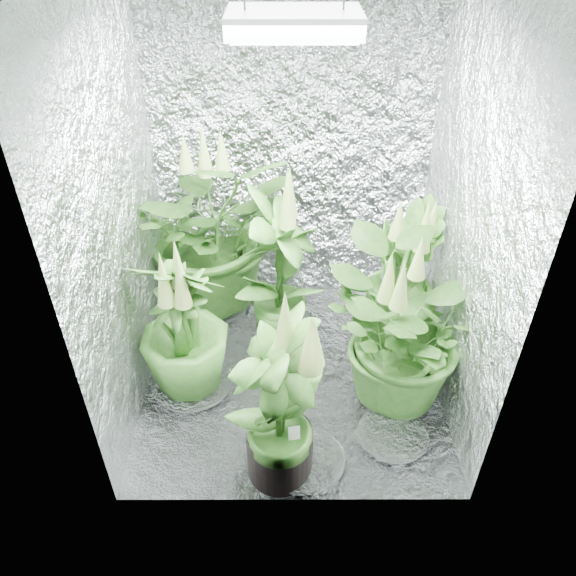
{
  "coord_description": "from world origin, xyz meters",
  "views": [
    {
      "loc": [
        -0.03,
        -2.24,
        2.3
      ],
      "look_at": [
        -0.02,
        0.0,
        0.6
      ],
      "focal_mm": 35.0,
      "sensor_mm": 36.0,
      "label": 1
    }
  ],
  "objects_px": {
    "grow_lamp": "(294,23)",
    "plant_e": "(400,336)",
    "plant_a": "(211,228)",
    "plant_b": "(279,275)",
    "plant_d": "(183,328)",
    "plant_f": "(279,403)",
    "circulation_fan": "(386,300)",
    "plant_c": "(401,278)"
  },
  "relations": [
    {
      "from": "circulation_fan",
      "to": "plant_a",
      "type": "bearing_deg",
      "value": -176.76
    },
    {
      "from": "plant_a",
      "to": "circulation_fan",
      "type": "relative_size",
      "value": 2.94
    },
    {
      "from": "plant_d",
      "to": "circulation_fan",
      "type": "relative_size",
      "value": 2.3
    },
    {
      "from": "plant_a",
      "to": "plant_b",
      "type": "xyz_separation_m",
      "value": [
        0.41,
        -0.39,
        -0.06
      ]
    },
    {
      "from": "plant_f",
      "to": "grow_lamp",
      "type": "bearing_deg",
      "value": 84.49
    },
    {
      "from": "plant_b",
      "to": "circulation_fan",
      "type": "bearing_deg",
      "value": 16.69
    },
    {
      "from": "grow_lamp",
      "to": "plant_a",
      "type": "xyz_separation_m",
      "value": [
        -0.48,
        0.64,
        -1.26
      ]
    },
    {
      "from": "plant_b",
      "to": "plant_e",
      "type": "xyz_separation_m",
      "value": [
        0.59,
        -0.45,
        -0.04
      ]
    },
    {
      "from": "plant_a",
      "to": "plant_e",
      "type": "xyz_separation_m",
      "value": [
        1.01,
        -0.85,
        -0.11
      ]
    },
    {
      "from": "plant_b",
      "to": "circulation_fan",
      "type": "distance_m",
      "value": 0.75
    },
    {
      "from": "plant_f",
      "to": "circulation_fan",
      "type": "bearing_deg",
      "value": 59.43
    },
    {
      "from": "plant_d",
      "to": "grow_lamp",
      "type": "bearing_deg",
      "value": 10.4
    },
    {
      "from": "plant_d",
      "to": "plant_c",
      "type": "bearing_deg",
      "value": 19.54
    },
    {
      "from": "plant_b",
      "to": "plant_e",
      "type": "distance_m",
      "value": 0.75
    },
    {
      "from": "plant_f",
      "to": "plant_c",
      "type": "bearing_deg",
      "value": 54.59
    },
    {
      "from": "plant_c",
      "to": "plant_f",
      "type": "bearing_deg",
      "value": -125.41
    },
    {
      "from": "plant_d",
      "to": "plant_f",
      "type": "distance_m",
      "value": 0.73
    },
    {
      "from": "plant_b",
      "to": "circulation_fan",
      "type": "relative_size",
      "value": 2.69
    },
    {
      "from": "plant_a",
      "to": "plant_c",
      "type": "height_order",
      "value": "plant_a"
    },
    {
      "from": "plant_d",
      "to": "plant_a",
      "type": "bearing_deg",
      "value": 84.51
    },
    {
      "from": "plant_f",
      "to": "plant_e",
      "type": "bearing_deg",
      "value": 36.49
    },
    {
      "from": "plant_d",
      "to": "plant_f",
      "type": "xyz_separation_m",
      "value": [
        0.49,
        -0.54,
        0.05
      ]
    },
    {
      "from": "plant_c",
      "to": "plant_f",
      "type": "relative_size",
      "value": 0.92
    },
    {
      "from": "plant_a",
      "to": "plant_c",
      "type": "bearing_deg",
      "value": -16.55
    },
    {
      "from": "grow_lamp",
      "to": "plant_b",
      "type": "height_order",
      "value": "grow_lamp"
    },
    {
      "from": "grow_lamp",
      "to": "plant_e",
      "type": "height_order",
      "value": "grow_lamp"
    },
    {
      "from": "plant_a",
      "to": "plant_f",
      "type": "distance_m",
      "value": 1.35
    },
    {
      "from": "grow_lamp",
      "to": "circulation_fan",
      "type": "bearing_deg",
      "value": 37.39
    },
    {
      "from": "plant_c",
      "to": "plant_e",
      "type": "height_order",
      "value": "plant_e"
    },
    {
      "from": "grow_lamp",
      "to": "plant_d",
      "type": "bearing_deg",
      "value": -169.6
    },
    {
      "from": "plant_b",
      "to": "plant_e",
      "type": "height_order",
      "value": "plant_b"
    },
    {
      "from": "plant_a",
      "to": "circulation_fan",
      "type": "xyz_separation_m",
      "value": [
        1.06,
        -0.2,
        -0.39
      ]
    },
    {
      "from": "grow_lamp",
      "to": "plant_c",
      "type": "relative_size",
      "value": 0.53
    },
    {
      "from": "grow_lamp",
      "to": "plant_d",
      "type": "distance_m",
      "value": 1.52
    },
    {
      "from": "grow_lamp",
      "to": "plant_e",
      "type": "bearing_deg",
      "value": -21.49
    },
    {
      "from": "plant_b",
      "to": "plant_e",
      "type": "relative_size",
      "value": 1.11
    },
    {
      "from": "grow_lamp",
      "to": "plant_f",
      "type": "xyz_separation_m",
      "value": [
        -0.06,
        -0.64,
        -1.36
      ]
    },
    {
      "from": "plant_c",
      "to": "plant_d",
      "type": "relative_size",
      "value": 1.03
    },
    {
      "from": "plant_b",
      "to": "plant_e",
      "type": "bearing_deg",
      "value": -37.39
    },
    {
      "from": "plant_e",
      "to": "plant_d",
      "type": "bearing_deg",
      "value": 174.45
    },
    {
      "from": "plant_f",
      "to": "circulation_fan",
      "type": "height_order",
      "value": "plant_f"
    },
    {
      "from": "plant_f",
      "to": "plant_a",
      "type": "bearing_deg",
      "value": 108.19
    }
  ]
}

